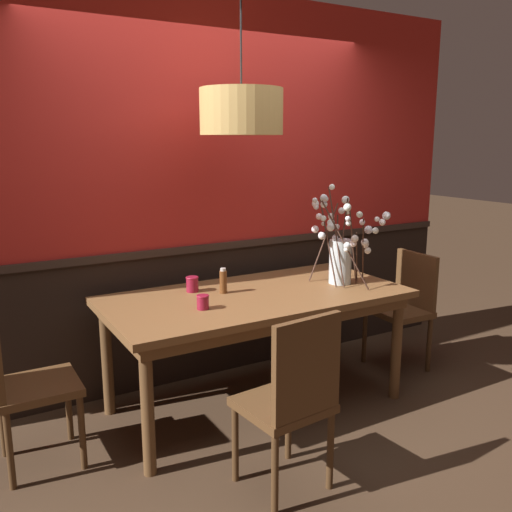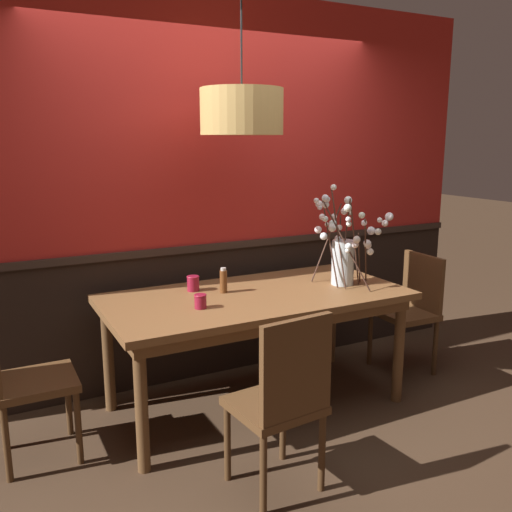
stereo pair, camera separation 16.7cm
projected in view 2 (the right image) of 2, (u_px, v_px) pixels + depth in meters
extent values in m
plane|color=#422D1E|center=(256.00, 405.00, 3.70)|extent=(24.00, 24.00, 0.00)
cube|color=black|center=(216.00, 310.00, 4.18)|extent=(4.42, 0.12, 0.97)
cube|color=#31241E|center=(215.00, 245.00, 4.07)|extent=(4.42, 0.14, 0.05)
cube|color=#B2231E|center=(213.00, 124.00, 3.89)|extent=(4.42, 0.12, 1.79)
cube|color=brown|center=(256.00, 297.00, 3.54)|extent=(1.94, 0.95, 0.04)
cube|color=brown|center=(256.00, 306.00, 3.56)|extent=(1.84, 0.85, 0.08)
cylinder|color=brown|center=(142.00, 408.00, 2.89)|extent=(0.07, 0.07, 0.73)
cylinder|color=brown|center=(399.00, 350.00, 3.69)|extent=(0.07, 0.07, 0.73)
cylinder|color=brown|center=(108.00, 357.00, 3.56)|extent=(0.07, 0.07, 0.73)
cylinder|color=brown|center=(332.00, 317.00, 4.36)|extent=(0.07, 0.07, 0.73)
cube|color=brown|center=(175.00, 313.00, 4.20)|extent=(0.48, 0.45, 0.04)
cube|color=brown|center=(165.00, 275.00, 4.31)|extent=(0.44, 0.06, 0.47)
cylinder|color=#492F1A|center=(209.00, 345.00, 4.20)|extent=(0.04, 0.04, 0.43)
cylinder|color=#492F1A|center=(160.00, 355.00, 4.00)|extent=(0.04, 0.04, 0.43)
cylinder|color=#492F1A|center=(190.00, 331.00, 4.51)|extent=(0.04, 0.04, 0.43)
cylinder|color=#492F1A|center=(143.00, 339.00, 4.31)|extent=(0.04, 0.04, 0.43)
cube|color=brown|center=(274.00, 405.00, 2.75)|extent=(0.45, 0.43, 0.04)
cube|color=brown|center=(296.00, 369.00, 2.55)|extent=(0.40, 0.07, 0.48)
cylinder|color=#492F1A|center=(227.00, 443.00, 2.85)|extent=(0.04, 0.04, 0.42)
cylinder|color=#492F1A|center=(283.00, 424.00, 3.04)|extent=(0.04, 0.04, 0.42)
cylinder|color=#492F1A|center=(263.00, 475.00, 2.57)|extent=(0.04, 0.04, 0.42)
cylinder|color=#492F1A|center=(322.00, 452.00, 2.76)|extent=(0.04, 0.04, 0.42)
cube|color=brown|center=(36.00, 382.00, 3.01)|extent=(0.42, 0.41, 0.04)
cylinder|color=#492F1A|center=(68.00, 401.00, 3.29)|extent=(0.04, 0.04, 0.43)
cylinder|color=#492F1A|center=(78.00, 428.00, 2.99)|extent=(0.04, 0.04, 0.43)
cylinder|color=#492F1A|center=(3.00, 415.00, 3.13)|extent=(0.04, 0.04, 0.43)
cylinder|color=#492F1A|center=(7.00, 444.00, 2.83)|extent=(0.04, 0.04, 0.43)
cube|color=brown|center=(240.00, 303.00, 4.45)|extent=(0.48, 0.45, 0.04)
cube|color=brown|center=(231.00, 272.00, 4.57)|extent=(0.43, 0.07, 0.40)
cylinder|color=#492F1A|center=(270.00, 335.00, 4.42)|extent=(0.04, 0.04, 0.43)
cylinder|color=#492F1A|center=(225.00, 342.00, 4.26)|extent=(0.04, 0.04, 0.43)
cylinder|color=#492F1A|center=(253.00, 321.00, 4.74)|extent=(0.04, 0.04, 0.43)
cylinder|color=#492F1A|center=(210.00, 327.00, 4.58)|extent=(0.04, 0.04, 0.43)
cube|color=brown|center=(404.00, 313.00, 4.18)|extent=(0.40, 0.45, 0.04)
cube|color=brown|center=(423.00, 281.00, 4.20)|extent=(0.05, 0.41, 0.42)
cylinder|color=#492F1A|center=(401.00, 355.00, 4.00)|extent=(0.04, 0.04, 0.43)
cylinder|color=#492F1A|center=(370.00, 338.00, 4.33)|extent=(0.04, 0.04, 0.43)
cylinder|color=#492F1A|center=(435.00, 348.00, 4.13)|extent=(0.04, 0.04, 0.43)
cylinder|color=#492F1A|center=(402.00, 332.00, 4.46)|extent=(0.04, 0.04, 0.43)
cylinder|color=silver|center=(343.00, 263.00, 3.74)|extent=(0.15, 0.15, 0.30)
cylinder|color=silver|center=(342.00, 279.00, 3.77)|extent=(0.14, 0.14, 0.07)
cylinder|color=#472D23|center=(340.00, 249.00, 3.76)|extent=(0.05, 0.08, 0.46)
sphere|color=white|center=(334.00, 217.00, 3.73)|extent=(0.04, 0.04, 0.04)
sphere|color=white|center=(338.00, 238.00, 3.73)|extent=(0.04, 0.04, 0.04)
sphere|color=white|center=(339.00, 227.00, 3.74)|extent=(0.04, 0.04, 0.04)
sphere|color=white|center=(338.00, 245.00, 3.78)|extent=(0.05, 0.05, 0.05)
sphere|color=white|center=(335.00, 244.00, 3.78)|extent=(0.03, 0.03, 0.03)
sphere|color=white|center=(335.00, 249.00, 3.75)|extent=(0.05, 0.05, 0.05)
cylinder|color=#472D23|center=(359.00, 258.00, 3.70)|extent=(0.14, 0.14, 0.37)
sphere|color=white|center=(371.00, 231.00, 3.65)|extent=(0.06, 0.06, 0.06)
sphere|color=white|center=(378.00, 232.00, 3.63)|extent=(0.04, 0.04, 0.04)
sphere|color=white|center=(367.00, 243.00, 3.65)|extent=(0.05, 0.05, 0.05)
sphere|color=white|center=(368.00, 245.00, 3.67)|extent=(0.05, 0.05, 0.05)
cylinder|color=#472D23|center=(347.00, 246.00, 3.55)|extent=(0.27, 0.21, 0.59)
sphere|color=white|center=(349.00, 224.00, 3.39)|extent=(0.03, 0.03, 0.03)
sphere|color=white|center=(348.00, 246.00, 3.53)|extent=(0.04, 0.04, 0.04)
sphere|color=white|center=(348.00, 208.00, 3.34)|extent=(0.05, 0.05, 0.05)
sphere|color=white|center=(348.00, 219.00, 3.37)|extent=(0.03, 0.03, 0.03)
sphere|color=white|center=(347.00, 251.00, 3.53)|extent=(0.03, 0.03, 0.03)
cylinder|color=#472D23|center=(330.00, 243.00, 3.66)|extent=(0.04, 0.17, 0.58)
sphere|color=white|center=(325.00, 219.00, 3.63)|extent=(0.04, 0.04, 0.04)
sphere|color=white|center=(316.00, 201.00, 3.56)|extent=(0.04, 0.04, 0.04)
sphere|color=white|center=(324.00, 236.00, 3.66)|extent=(0.05, 0.05, 0.05)
sphere|color=white|center=(332.00, 228.00, 3.60)|extent=(0.05, 0.05, 0.05)
cylinder|color=#472D23|center=(366.00, 251.00, 3.68)|extent=(0.18, 0.19, 0.47)
sphere|color=white|center=(370.00, 252.00, 3.67)|extent=(0.05, 0.05, 0.05)
sphere|color=white|center=(380.00, 220.00, 3.60)|extent=(0.03, 0.03, 0.03)
sphere|color=white|center=(367.00, 243.00, 3.66)|extent=(0.04, 0.04, 0.04)
sphere|color=white|center=(389.00, 217.00, 3.59)|extent=(0.06, 0.06, 0.06)
sphere|color=white|center=(385.00, 223.00, 3.58)|extent=(0.04, 0.04, 0.04)
cylinder|color=#472D23|center=(355.00, 245.00, 3.63)|extent=(0.15, 0.08, 0.57)
sphere|color=white|center=(364.00, 223.00, 3.55)|extent=(0.04, 0.04, 0.04)
sphere|color=white|center=(356.00, 244.00, 3.61)|extent=(0.03, 0.03, 0.03)
sphere|color=white|center=(357.00, 240.00, 3.59)|extent=(0.05, 0.05, 0.05)
sphere|color=white|center=(362.00, 215.00, 3.59)|extent=(0.04, 0.04, 0.04)
sphere|color=white|center=(355.00, 244.00, 3.61)|extent=(0.05, 0.05, 0.05)
cylinder|color=#472D23|center=(345.00, 241.00, 3.72)|extent=(0.02, 0.08, 0.59)
sphere|color=white|center=(349.00, 242.00, 3.74)|extent=(0.03, 0.03, 0.03)
sphere|color=white|center=(344.00, 211.00, 3.67)|extent=(0.05, 0.05, 0.05)
sphere|color=white|center=(348.00, 200.00, 3.67)|extent=(0.05, 0.05, 0.05)
sphere|color=white|center=(350.00, 213.00, 3.68)|extent=(0.03, 0.03, 0.03)
cylinder|color=#472D23|center=(327.00, 243.00, 3.82)|extent=(0.24, 0.01, 0.54)
sphere|color=white|center=(320.00, 207.00, 3.88)|extent=(0.04, 0.04, 0.04)
sphere|color=white|center=(324.00, 235.00, 3.82)|extent=(0.04, 0.04, 0.04)
sphere|color=white|center=(319.00, 204.00, 3.89)|extent=(0.05, 0.05, 0.05)
sphere|color=white|center=(322.00, 217.00, 3.82)|extent=(0.05, 0.05, 0.05)
sphere|color=white|center=(318.00, 230.00, 3.83)|extent=(0.05, 0.05, 0.05)
sphere|color=white|center=(327.00, 224.00, 3.86)|extent=(0.03, 0.03, 0.03)
cylinder|color=#472D23|center=(338.00, 238.00, 3.65)|extent=(0.01, 0.20, 0.66)
sphere|color=white|center=(325.00, 198.00, 3.54)|extent=(0.05, 0.05, 0.05)
sphere|color=white|center=(336.00, 241.00, 3.69)|extent=(0.04, 0.04, 0.04)
sphere|color=white|center=(326.00, 205.00, 3.58)|extent=(0.05, 0.05, 0.05)
sphere|color=white|center=(334.00, 187.00, 3.53)|extent=(0.04, 0.04, 0.04)
sphere|color=white|center=(328.00, 199.00, 3.57)|extent=(0.04, 0.04, 0.04)
sphere|color=white|center=(333.00, 223.00, 3.63)|extent=(0.05, 0.05, 0.05)
cylinder|color=maroon|center=(200.00, 301.00, 3.23)|extent=(0.07, 0.07, 0.09)
torus|color=#A81B37|center=(200.00, 295.00, 3.22)|extent=(0.08, 0.08, 0.01)
cylinder|color=silver|center=(200.00, 303.00, 3.23)|extent=(0.05, 0.05, 0.04)
cylinder|color=maroon|center=(193.00, 283.00, 3.60)|extent=(0.08, 0.08, 0.10)
torus|color=#A81B37|center=(193.00, 277.00, 3.59)|extent=(0.08, 0.08, 0.01)
cylinder|color=silver|center=(193.00, 286.00, 3.60)|extent=(0.06, 0.06, 0.05)
cylinder|color=brown|center=(223.00, 282.00, 3.55)|extent=(0.05, 0.05, 0.15)
cylinder|color=beige|center=(223.00, 269.00, 3.53)|extent=(0.04, 0.04, 0.02)
cylinder|color=tan|center=(242.00, 112.00, 3.35)|extent=(0.51, 0.51, 0.28)
sphere|color=#F9EAB7|center=(242.00, 119.00, 3.36)|extent=(0.14, 0.14, 0.14)
cylinder|color=black|center=(241.00, 27.00, 3.24)|extent=(0.01, 0.01, 0.70)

